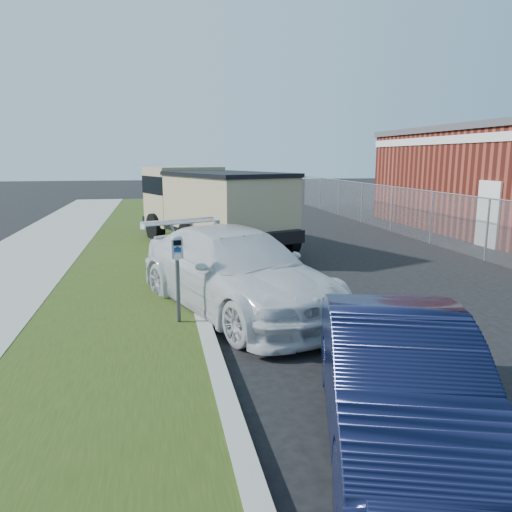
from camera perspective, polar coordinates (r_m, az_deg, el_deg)
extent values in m
plane|color=black|center=(9.72, 9.35, -6.61)|extent=(120.00, 120.00, 0.00)
cube|color=gray|center=(11.05, -7.16, -3.96)|extent=(0.25, 50.00, 0.15)
cube|color=#1F360E|center=(11.06, -15.47, -4.32)|extent=(3.00, 50.00, 0.13)
plane|color=slate|center=(18.33, 19.43, 4.14)|extent=(0.00, 30.00, 30.00)
cylinder|color=#8F949C|center=(18.25, 19.61, 6.95)|extent=(0.04, 30.00, 0.04)
cylinder|color=#8F949C|center=(15.84, 24.92, 2.73)|extent=(0.06, 0.06, 1.80)
cylinder|color=#8F949C|center=(18.33, 19.43, 4.14)|extent=(0.06, 0.06, 1.80)
cylinder|color=#8F949C|center=(20.95, 15.26, 5.19)|extent=(0.06, 0.06, 1.80)
cylinder|color=#8F949C|center=(23.66, 12.03, 5.98)|extent=(0.06, 0.06, 1.80)
cylinder|color=#8F949C|center=(26.43, 9.46, 6.60)|extent=(0.06, 0.06, 1.80)
cylinder|color=#8F949C|center=(29.25, 7.38, 7.08)|extent=(0.06, 0.06, 1.80)
cylinder|color=#8F949C|center=(32.10, 5.66, 7.48)|extent=(0.06, 0.06, 1.80)
cube|color=silver|center=(19.86, 22.21, 12.27)|extent=(0.06, 14.00, 0.30)
cube|color=silver|center=(18.28, 24.99, 4.35)|extent=(0.08, 1.10, 2.20)
cylinder|color=#3F4247|center=(8.73, -8.89, -3.91)|extent=(0.08, 0.08, 1.10)
cube|color=gray|center=(8.56, -9.04, 0.84)|extent=(0.21, 0.16, 0.33)
ellipsoid|color=gray|center=(8.54, -9.07, 1.93)|extent=(0.22, 0.16, 0.13)
cube|color=black|center=(8.48, -8.98, 1.49)|extent=(0.13, 0.03, 0.09)
cube|color=navy|center=(8.50, -8.96, 0.69)|extent=(0.12, 0.02, 0.08)
cylinder|color=silver|center=(8.52, -8.93, -0.10)|extent=(0.12, 0.02, 0.12)
cube|color=#3F4247|center=(8.49, -8.97, 0.91)|extent=(0.04, 0.01, 0.05)
imported|color=silver|center=(9.74, -2.54, -1.59)|extent=(4.03, 5.89, 1.58)
imported|color=black|center=(5.51, 15.97, -13.47)|extent=(2.57, 4.39, 1.37)
cube|color=black|center=(16.37, -4.68, 3.42)|extent=(4.50, 6.95, 0.36)
cube|color=#93865F|center=(18.39, -8.22, 6.85)|extent=(2.92, 2.60, 2.05)
cube|color=black|center=(18.36, -8.26, 8.13)|extent=(2.96, 2.63, 0.62)
cube|color=#93865F|center=(15.56, -3.30, 6.18)|extent=(3.87, 4.92, 1.64)
cube|color=black|center=(15.50, -3.33, 9.32)|extent=(4.00, 5.05, 0.12)
cube|color=black|center=(19.36, -9.35, 4.28)|extent=(2.35, 1.04, 0.31)
cylinder|color=black|center=(17.95, -11.42, 3.18)|extent=(0.68, 1.08, 1.03)
cylinder|color=black|center=(18.92, -4.74, 3.77)|extent=(0.68, 1.08, 1.03)
cylinder|color=black|center=(15.42, -7.64, 2.02)|extent=(0.68, 1.08, 1.03)
cylinder|color=black|center=(16.55, -0.22, 2.74)|extent=(0.68, 1.08, 1.03)
cylinder|color=black|center=(13.79, -4.37, 1.00)|extent=(0.68, 1.08, 1.03)
cylinder|color=black|center=(15.04, 3.57, 1.86)|extent=(0.68, 1.08, 1.03)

